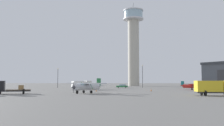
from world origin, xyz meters
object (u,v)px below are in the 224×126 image
(control_tower, at_px, (133,41))
(truck_box_yellow, at_px, (214,87))
(airplane_silver, at_px, (87,86))
(truck_box_white, at_px, (82,84))
(traffic_cone_near_right, at_px, (151,90))
(light_post_east, at_px, (58,76))
(traffic_cone_near_left, at_px, (96,90))
(light_post_west, at_px, (142,74))
(airplane_red, at_px, (192,86))
(truck_flatbed_black, at_px, (6,88))
(car_green, at_px, (122,86))

(control_tower, relative_size, truck_box_yellow, 6.45)
(airplane_silver, xyz_separation_m, truck_box_white, (-5.19, 22.23, 0.00))
(truck_box_white, bearing_deg, traffic_cone_near_right, -61.41)
(light_post_east, distance_m, traffic_cone_near_left, 36.81)
(light_post_west, relative_size, light_post_east, 1.15)
(airplane_red, bearing_deg, traffic_cone_near_right, -116.81)
(traffic_cone_near_left, bearing_deg, light_post_east, 120.88)
(airplane_silver, xyz_separation_m, traffic_cone_near_right, (14.93, 10.37, -1.19))
(control_tower, height_order, airplane_silver, control_tower)
(traffic_cone_near_right, bearing_deg, truck_flatbed_black, -155.41)
(light_post_west, bearing_deg, truck_box_yellow, -79.14)
(truck_flatbed_black, distance_m, traffic_cone_near_right, 33.98)
(truck_box_yellow, bearing_deg, airplane_silver, 164.23)
(truck_box_yellow, xyz_separation_m, traffic_cone_near_left, (-23.31, 16.06, -1.29))
(airplane_silver, bearing_deg, control_tower, -151.83)
(airplane_red, bearing_deg, truck_box_yellow, -72.83)
(truck_flatbed_black, height_order, car_green, truck_flatbed_black)
(truck_box_white, relative_size, car_green, 1.46)
(car_green, relative_size, traffic_cone_near_left, 7.07)
(truck_flatbed_black, relative_size, light_post_east, 0.96)
(control_tower, distance_m, truck_box_yellow, 79.23)
(truck_box_white, relative_size, traffic_cone_near_left, 10.32)
(light_post_west, bearing_deg, truck_flatbed_black, -125.06)
(airplane_red, bearing_deg, traffic_cone_near_left, -131.23)
(truck_flatbed_black, relative_size, truck_box_white, 1.17)
(truck_flatbed_black, xyz_separation_m, traffic_cone_near_left, (16.92, 12.68, -1.00))
(truck_box_white, bearing_deg, light_post_east, 94.00)
(car_green, xyz_separation_m, light_post_west, (7.79, 3.43, 4.47))
(control_tower, height_order, car_green, control_tower)
(truck_box_yellow, relative_size, traffic_cone_near_left, 10.89)
(traffic_cone_near_right, bearing_deg, car_green, 105.85)
(car_green, height_order, traffic_cone_near_right, car_green)
(light_post_west, bearing_deg, traffic_cone_near_right, -90.38)
(traffic_cone_near_right, bearing_deg, light_post_west, 89.62)
(airplane_silver, relative_size, truck_flatbed_black, 1.31)
(control_tower, distance_m, truck_flatbed_black, 80.59)
(control_tower, xyz_separation_m, truck_box_white, (-18.09, -46.14, -21.22))
(light_post_west, height_order, traffic_cone_near_left, light_post_west)
(control_tower, relative_size, light_post_east, 5.62)
(truck_flatbed_black, height_order, truck_box_white, truck_flatbed_black)
(car_green, relative_size, light_post_west, 0.49)
(truck_box_white, distance_m, car_green, 19.46)
(car_green, height_order, light_post_east, light_post_east)
(airplane_silver, height_order, truck_box_white, airplane_silver)
(airplane_silver, relative_size, truck_box_white, 1.53)
(airplane_silver, height_order, truck_box_yellow, airplane_silver)
(airplane_red, relative_size, light_post_east, 1.10)
(truck_box_yellow, height_order, traffic_cone_near_right, truck_box_yellow)
(control_tower, distance_m, car_green, 38.64)
(traffic_cone_near_left, xyz_separation_m, traffic_cone_near_right, (13.96, 1.45, 0.04))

